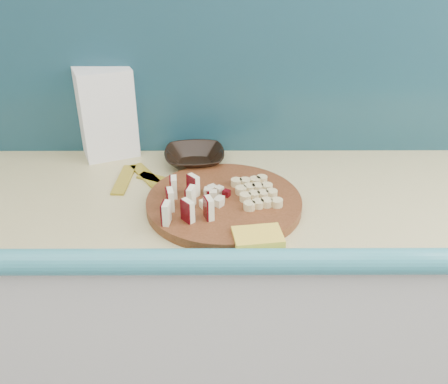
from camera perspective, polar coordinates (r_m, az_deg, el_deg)
name	(u,v)px	position (r m, az deg, el deg)	size (l,w,h in m)	color
kitchen_counter	(168,317)	(1.65, -6.39, -13.98)	(2.20, 0.63, 0.91)	silver
backsplash	(164,73)	(1.54, -6.86, 13.32)	(2.20, 0.02, 0.50)	teal
cutting_board	(224,203)	(1.30, 0.00, -1.25)	(0.40, 0.40, 0.03)	#48260F
apple_wedges	(184,200)	(1.24, -4.59, -0.90)	(0.13, 0.17, 0.06)	#FFF7CB
apple_chunks	(214,197)	(1.28, -1.10, -0.53)	(0.06, 0.07, 0.02)	beige
banana_slices	(256,192)	(1.31, 3.71, 0.01)	(0.13, 0.16, 0.02)	#DBC786
brown_bowl	(195,158)	(1.52, -3.38, 3.93)	(0.18, 0.18, 0.04)	black
flour_bag	(107,113)	(1.58, -13.25, 8.82)	(0.16, 0.11, 0.27)	white
sponge	(258,240)	(1.16, 3.87, -5.46)	(0.11, 0.08, 0.03)	yellow
banana_peel	(145,179)	(1.45, -8.99, 1.48)	(0.23, 0.19, 0.01)	gold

